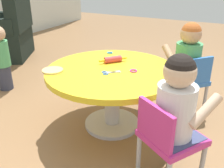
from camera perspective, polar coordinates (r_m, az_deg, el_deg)
ground_plane at (r=2.12m, az=-0.00°, el=-9.07°), size 10.00×10.00×0.00m
craft_table at (r=1.93m, az=-0.00°, el=0.55°), size 0.99×0.99×0.49m
child_chair_left at (r=1.48m, az=12.35°, el=-11.75°), size 0.41×0.41×0.54m
seated_child_left at (r=1.39m, az=14.41°, el=-3.59°), size 0.44×0.41×0.51m
child_chair_right at (r=2.25m, az=16.63°, el=0.77°), size 0.42×0.42×0.54m
seated_child_right at (r=2.20m, az=16.72°, el=6.57°), size 0.43×0.44×0.51m
armchair_dark at (r=3.95m, az=-22.87°, el=9.88°), size 0.96×0.97×0.85m
toddler_standing at (r=2.83m, az=-23.65°, el=5.69°), size 0.17×0.17×0.67m
rolling_pin at (r=2.03m, az=0.18°, el=5.57°), size 0.19×0.17×0.05m
craft_scissors at (r=1.82m, az=-0.77°, el=2.57°), size 0.13×0.13×0.01m
playdough_blob_0 at (r=1.90m, az=-13.19°, el=2.99°), size 0.15×0.15×0.01m
cookie_cutter_0 at (r=2.26m, az=-0.47°, el=7.03°), size 0.05×0.05×0.01m
cookie_cutter_1 at (r=1.85m, az=4.84°, el=2.98°), size 0.06×0.06×0.01m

